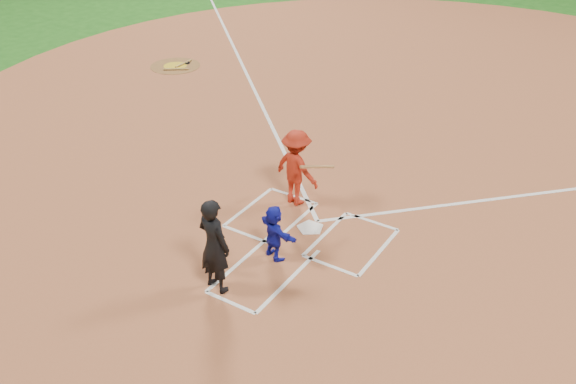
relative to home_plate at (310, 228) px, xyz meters
The scene contains 12 objects.
ground 0.02m from the home_plate, ahead, with size 120.00×120.00×0.00m, color #1C5A16.
home_plate_dirt 6.00m from the home_plate, 90.00° to the left, with size 28.00×28.00×0.01m, color #985232.
home_plate is the anchor object (origin of this frame).
on_deck_circle 10.80m from the home_plate, 145.92° to the left, with size 1.70×1.70×0.01m, color brown.
on_deck_logo 10.80m from the home_plate, 145.92° to the left, with size 0.80×0.80×0.00m, color gold.
on_deck_bat_a 10.82m from the home_plate, 144.38° to the left, with size 0.06×0.06×0.84m, color #A47F3C.
on_deck_bat_c 10.38m from the home_plate, 146.36° to the left, with size 0.06×0.06×0.84m, color olive.
bat_weight_donut 10.87m from the home_plate, 143.58° to the left, with size 0.19×0.19×0.05m, color black.
catcher 1.36m from the home_plate, 93.87° to the right, with size 1.07×0.34×1.15m, color #151AAE.
umpire 2.78m from the home_plate, 100.28° to the right, with size 0.68×0.45×1.87m, color black.
chalk_markings 5.29m from the home_plate, 90.00° to the left, with size 28.35×17.32×0.01m.
batter_at_plate 1.38m from the home_plate, 137.53° to the left, with size 1.44×0.96×1.74m.
Camera 1 is at (5.56, -9.68, 7.55)m, focal length 40.00 mm.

